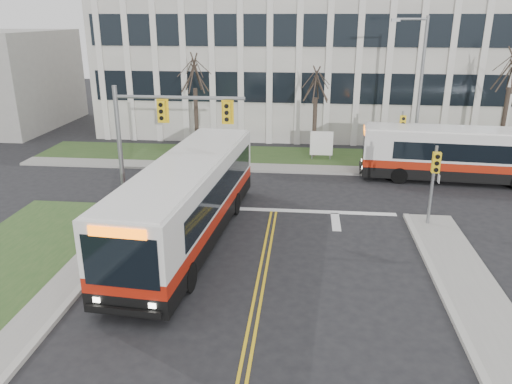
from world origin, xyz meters
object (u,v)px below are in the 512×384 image
object	(u,v)px
bus_cross	(464,156)
directory_sign	(322,144)
bus_main	(188,202)
streetlight	(418,86)

from	to	relation	value
bus_cross	directory_sign	bearing A→B (deg)	-108.77
directory_sign	bus_cross	bearing A→B (deg)	-23.40
directory_sign	bus_main	bearing A→B (deg)	-114.24
directory_sign	bus_cross	distance (m)	8.82
bus_main	directory_sign	bearing A→B (deg)	70.47
streetlight	bus_main	xyz separation A→B (m)	(-11.44, -11.83, -3.46)
streetlight	bus_main	size ratio (longest dim) A/B	0.71
bus_main	bus_cross	distance (m)	16.99
directory_sign	streetlight	bearing A→B (deg)	-13.23
bus_cross	streetlight	bearing A→B (deg)	-126.08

